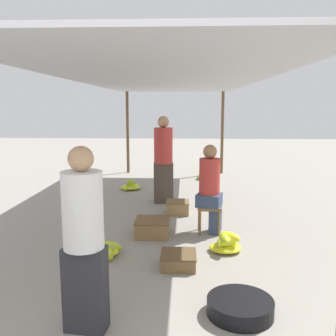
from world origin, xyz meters
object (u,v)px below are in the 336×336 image
at_px(banana_pile_right_0, 226,243).
at_px(banana_pile_right_1, 204,176).
at_px(crate_mid, 178,207).
at_px(crate_far, 153,227).
at_px(stool, 209,211).
at_px(banana_pile_left_1, 130,186).
at_px(crate_near, 179,260).
at_px(shopper_walking_mid, 163,158).
at_px(vendor_foreground, 84,238).
at_px(vendor_seated, 211,188).
at_px(basin_black, 240,307).
at_px(banana_pile_left_0, 105,250).

distance_m(banana_pile_right_0, banana_pile_right_1, 4.91).
distance_m(crate_mid, crate_far, 1.20).
relative_size(banana_pile_right_0, crate_mid, 1.28).
height_order(stool, crate_mid, stool).
distance_m(banana_pile_left_1, crate_near, 4.24).
bearing_deg(shopper_walking_mid, crate_far, -91.41).
distance_m(stool, shopper_walking_mid, 1.97).
relative_size(vendor_foreground, banana_pile_left_1, 3.32).
bearing_deg(vendor_seated, basin_black, -86.69).
relative_size(stool, crate_mid, 1.04).
distance_m(banana_pile_left_0, banana_pile_left_1, 3.79).
relative_size(banana_pile_right_0, banana_pile_right_1, 0.91).
distance_m(banana_pile_right_1, crate_far, 4.46).
relative_size(banana_pile_left_1, banana_pile_right_1, 0.84).
distance_m(basin_black, banana_pile_right_1, 6.41).
height_order(banana_pile_left_0, banana_pile_right_0, banana_pile_right_0).
xyz_separation_m(stool, crate_near, (-0.42, -1.22, -0.25)).
height_order(basin_black, crate_far, crate_far).
relative_size(vendor_seated, crate_far, 2.67).
height_order(vendor_seated, banana_pile_left_0, vendor_seated).
bearing_deg(banana_pile_left_1, banana_pile_right_1, 37.78).
bearing_deg(stool, vendor_seated, 15.43).
xyz_separation_m(banana_pile_left_1, shopper_walking_mid, (0.82, -1.12, 0.79)).
relative_size(banana_pile_left_0, crate_far, 0.94).
height_order(vendor_seated, shopper_walking_mid, shopper_walking_mid).
height_order(banana_pile_left_1, crate_mid, banana_pile_left_1).
bearing_deg(banana_pile_left_1, vendor_foreground, -85.46).
bearing_deg(crate_near, crate_mid, 91.38).
distance_m(vendor_seated, crate_near, 1.43).
bearing_deg(crate_mid, shopper_walking_mid, 111.94).
xyz_separation_m(banana_pile_left_1, crate_near, (1.17, -4.07, 0.01)).
xyz_separation_m(banana_pile_left_0, crate_near, (0.92, -0.29, 0.01)).
relative_size(crate_mid, shopper_walking_mid, 0.24).
bearing_deg(banana_pile_left_0, basin_black, -40.70).
xyz_separation_m(banana_pile_right_0, shopper_walking_mid, (-0.95, 2.44, 0.76)).
bearing_deg(banana_pile_right_1, banana_pile_left_1, -142.22).
distance_m(banana_pile_right_0, crate_near, 0.79).
distance_m(vendor_foreground, crate_mid, 3.62).
bearing_deg(vendor_seated, stool, -164.57).
relative_size(stool, basin_black, 0.69).
xyz_separation_m(banana_pile_right_0, crate_far, (-1.00, 0.56, 0.01)).
bearing_deg(crate_far, banana_pile_left_0, -124.17).
distance_m(crate_near, crate_far, 1.14).
xyz_separation_m(crate_mid, shopper_walking_mid, (-0.30, 0.73, 0.76)).
height_order(banana_pile_left_0, crate_mid, crate_mid).
relative_size(stool, banana_pile_right_1, 0.74).
height_order(basin_black, crate_mid, crate_mid).
distance_m(stool, vendor_seated, 0.35).
bearing_deg(crate_mid, banana_pile_left_1, 120.95).
relative_size(crate_mid, crate_far, 0.80).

